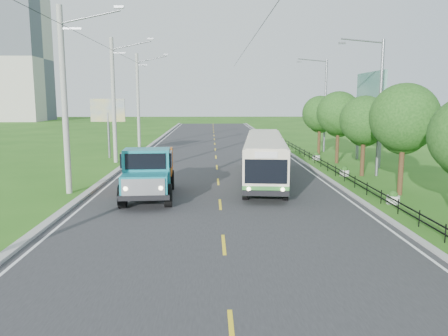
{
  "coord_description": "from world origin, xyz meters",
  "views": [
    {
      "loc": [
        -0.44,
        -14.91,
        5.11
      ],
      "look_at": [
        0.18,
        5.59,
        1.9
      ],
      "focal_mm": 35.0,
      "sensor_mm": 36.0,
      "label": 1
    }
  ],
  "objects_px": {
    "pole_near": "(65,100)",
    "dump_truck": "(149,169)",
    "billboard_left": "(108,114)",
    "planter_far": "(316,157)",
    "billboard_right": "(370,97)",
    "planter_mid": "(344,172)",
    "pole_mid": "(114,100)",
    "tree_fifth": "(339,116)",
    "streetlight_far": "(324,102)",
    "pole_far": "(138,100)",
    "tree_third": "(404,121)",
    "bus": "(265,155)",
    "streetlight_mid": "(378,103)",
    "tree_fourth": "(364,123)",
    "tree_back": "(320,115)",
    "planter_near": "(393,198)"
  },
  "relations": [
    {
      "from": "pole_near",
      "to": "dump_truck",
      "type": "relative_size",
      "value": 1.53
    },
    {
      "from": "billboard_left",
      "to": "dump_truck",
      "type": "relative_size",
      "value": 0.8
    },
    {
      "from": "planter_far",
      "to": "billboard_right",
      "type": "xyz_separation_m",
      "value": [
        3.7,
        -2.0,
        5.06
      ]
    },
    {
      "from": "pole_near",
      "to": "billboard_right",
      "type": "bearing_deg",
      "value": 28.14
    },
    {
      "from": "planter_mid",
      "to": "pole_mid",
      "type": "bearing_deg",
      "value": 157.46
    },
    {
      "from": "tree_fifth",
      "to": "billboard_right",
      "type": "height_order",
      "value": "billboard_right"
    },
    {
      "from": "streetlight_far",
      "to": "pole_far",
      "type": "bearing_deg",
      "value": 165.19
    },
    {
      "from": "planter_mid",
      "to": "billboard_right",
      "type": "height_order",
      "value": "billboard_right"
    },
    {
      "from": "pole_mid",
      "to": "tree_third",
      "type": "relative_size",
      "value": 1.67
    },
    {
      "from": "pole_far",
      "to": "planter_mid",
      "type": "relative_size",
      "value": 14.93
    },
    {
      "from": "planter_far",
      "to": "bus",
      "type": "bearing_deg",
      "value": -121.13
    },
    {
      "from": "dump_truck",
      "to": "pole_far",
      "type": "bearing_deg",
      "value": 96.72
    },
    {
      "from": "planter_mid",
      "to": "billboard_right",
      "type": "distance_m",
      "value": 8.68
    },
    {
      "from": "billboard_left",
      "to": "tree_fifth",
      "type": "bearing_deg",
      "value": -11.28
    },
    {
      "from": "pole_far",
      "to": "streetlight_mid",
      "type": "relative_size",
      "value": 1.1
    },
    {
      "from": "tree_fourth",
      "to": "tree_back",
      "type": "xyz_separation_m",
      "value": [
        0.0,
        12.0,
        0.07
      ]
    },
    {
      "from": "tree_back",
      "to": "bus",
      "type": "height_order",
      "value": "tree_back"
    },
    {
      "from": "dump_truck",
      "to": "streetlight_mid",
      "type": "bearing_deg",
      "value": 19.92
    },
    {
      "from": "billboard_right",
      "to": "dump_truck",
      "type": "relative_size",
      "value": 1.12
    },
    {
      "from": "pole_mid",
      "to": "billboard_left",
      "type": "height_order",
      "value": "pole_mid"
    },
    {
      "from": "pole_near",
      "to": "tree_third",
      "type": "relative_size",
      "value": 1.67
    },
    {
      "from": "bus",
      "to": "tree_third",
      "type": "bearing_deg",
      "value": -27.19
    },
    {
      "from": "tree_fifth",
      "to": "dump_truck",
      "type": "bearing_deg",
      "value": -137.68
    },
    {
      "from": "streetlight_mid",
      "to": "streetlight_far",
      "type": "xyz_separation_m",
      "value": [
        0.0,
        14.0,
        0.0
      ]
    },
    {
      "from": "tree_third",
      "to": "billboard_right",
      "type": "distance_m",
      "value": 12.18
    },
    {
      "from": "tree_back",
      "to": "streetlight_mid",
      "type": "relative_size",
      "value": 0.61
    },
    {
      "from": "pole_far",
      "to": "billboard_right",
      "type": "height_order",
      "value": "pole_far"
    },
    {
      "from": "pole_far",
      "to": "planter_mid",
      "type": "distance_m",
      "value": 25.85
    },
    {
      "from": "planter_mid",
      "to": "planter_far",
      "type": "bearing_deg",
      "value": 90.0
    },
    {
      "from": "tree_back",
      "to": "streetlight_far",
      "type": "xyz_separation_m",
      "value": [
        0.79,
        1.86,
        1.25
      ]
    },
    {
      "from": "streetlight_mid",
      "to": "dump_truck",
      "type": "distance_m",
      "value": 16.01
    },
    {
      "from": "tree_fifth",
      "to": "planter_far",
      "type": "distance_m",
      "value": 4.21
    },
    {
      "from": "planter_near",
      "to": "bus",
      "type": "distance_m",
      "value": 8.85
    },
    {
      "from": "billboard_right",
      "to": "planter_mid",
      "type": "bearing_deg",
      "value": -121.66
    },
    {
      "from": "tree_third",
      "to": "billboard_left",
      "type": "height_order",
      "value": "tree_third"
    },
    {
      "from": "tree_back",
      "to": "planter_mid",
      "type": "xyz_separation_m",
      "value": [
        -1.26,
        -12.14,
        -3.37
      ]
    },
    {
      "from": "pole_near",
      "to": "tree_back",
      "type": "distance_m",
      "value": 24.98
    },
    {
      "from": "planter_mid",
      "to": "tree_fourth",
      "type": "bearing_deg",
      "value": 6.39
    },
    {
      "from": "dump_truck",
      "to": "billboard_left",
      "type": "bearing_deg",
      "value": 106.13
    },
    {
      "from": "streetlight_far",
      "to": "dump_truck",
      "type": "relative_size",
      "value": 1.39
    },
    {
      "from": "tree_back",
      "to": "planter_mid",
      "type": "distance_m",
      "value": 12.66
    },
    {
      "from": "tree_back",
      "to": "streetlight_far",
      "type": "height_order",
      "value": "streetlight_far"
    },
    {
      "from": "bus",
      "to": "planter_mid",
      "type": "bearing_deg",
      "value": 19.4
    },
    {
      "from": "streetlight_far",
      "to": "pole_near",
      "type": "bearing_deg",
      "value": -134.86
    },
    {
      "from": "pole_mid",
      "to": "tree_fourth",
      "type": "bearing_deg",
      "value": -20.74
    },
    {
      "from": "billboard_right",
      "to": "tree_back",
      "type": "bearing_deg",
      "value": 111.7
    },
    {
      "from": "planter_near",
      "to": "streetlight_mid",
      "type": "bearing_deg",
      "value": 75.68
    },
    {
      "from": "planter_far",
      "to": "streetlight_mid",
      "type": "bearing_deg",
      "value": -75.68
    },
    {
      "from": "planter_far",
      "to": "pole_near",
      "type": "bearing_deg",
      "value": -142.37
    },
    {
      "from": "streetlight_mid",
      "to": "planter_near",
      "type": "relative_size",
      "value": 13.54
    }
  ]
}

